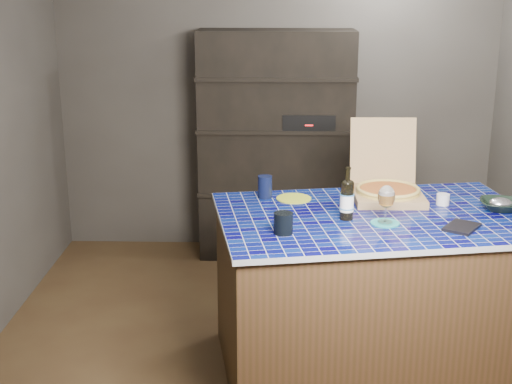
{
  "coord_description": "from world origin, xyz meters",
  "views": [
    {
      "loc": [
        -0.01,
        -3.96,
        2.17
      ],
      "look_at": [
        -0.11,
        0.0,
        0.98
      ],
      "focal_mm": 50.0,
      "sensor_mm": 36.0,
      "label": 1
    }
  ],
  "objects_px": {
    "pizza_box": "(387,188)",
    "bowl": "(500,205)",
    "kitchen_island": "(372,293)",
    "mead_bottle": "(347,199)",
    "wine_glass": "(386,198)",
    "dvd_case": "(462,227)"
  },
  "relations": [
    {
      "from": "mead_bottle",
      "to": "wine_glass",
      "type": "xyz_separation_m",
      "value": [
        0.2,
        -0.07,
        0.03
      ]
    },
    {
      "from": "kitchen_island",
      "to": "dvd_case",
      "type": "height_order",
      "value": "dvd_case"
    },
    {
      "from": "pizza_box",
      "to": "bowl",
      "type": "height_order",
      "value": "pizza_box"
    },
    {
      "from": "kitchen_island",
      "to": "wine_glass",
      "type": "distance_m",
      "value": 0.63
    },
    {
      "from": "pizza_box",
      "to": "mead_bottle",
      "type": "relative_size",
      "value": 1.69
    },
    {
      "from": "kitchen_island",
      "to": "bowl",
      "type": "relative_size",
      "value": 8.26
    },
    {
      "from": "wine_glass",
      "to": "bowl",
      "type": "bearing_deg",
      "value": 20.29
    },
    {
      "from": "mead_bottle",
      "to": "bowl",
      "type": "bearing_deg",
      "value": 11.65
    },
    {
      "from": "kitchen_island",
      "to": "mead_bottle",
      "type": "bearing_deg",
      "value": -165.7
    },
    {
      "from": "kitchen_island",
      "to": "pizza_box",
      "type": "xyz_separation_m",
      "value": [
        0.1,
        0.31,
        0.53
      ]
    },
    {
      "from": "mead_bottle",
      "to": "dvd_case",
      "type": "xyz_separation_m",
      "value": [
        0.58,
        -0.14,
        -0.11
      ]
    },
    {
      "from": "kitchen_island",
      "to": "wine_glass",
      "type": "height_order",
      "value": "wine_glass"
    },
    {
      "from": "mead_bottle",
      "to": "dvd_case",
      "type": "distance_m",
      "value": 0.61
    },
    {
      "from": "dvd_case",
      "to": "kitchen_island",
      "type": "bearing_deg",
      "value": -172.56
    },
    {
      "from": "kitchen_island",
      "to": "dvd_case",
      "type": "distance_m",
      "value": 0.66
    },
    {
      "from": "pizza_box",
      "to": "kitchen_island",
      "type": "bearing_deg",
      "value": -109.64
    },
    {
      "from": "dvd_case",
      "to": "bowl",
      "type": "xyz_separation_m",
      "value": [
        0.29,
        0.32,
        0.02
      ]
    },
    {
      "from": "mead_bottle",
      "to": "bowl",
      "type": "xyz_separation_m",
      "value": [
        0.87,
        0.18,
        -0.09
      ]
    },
    {
      "from": "pizza_box",
      "to": "bowl",
      "type": "bearing_deg",
      "value": -19.6
    },
    {
      "from": "wine_glass",
      "to": "dvd_case",
      "type": "bearing_deg",
      "value": -9.68
    },
    {
      "from": "mead_bottle",
      "to": "dvd_case",
      "type": "height_order",
      "value": "mead_bottle"
    },
    {
      "from": "kitchen_island",
      "to": "pizza_box",
      "type": "relative_size",
      "value": 3.8
    }
  ]
}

